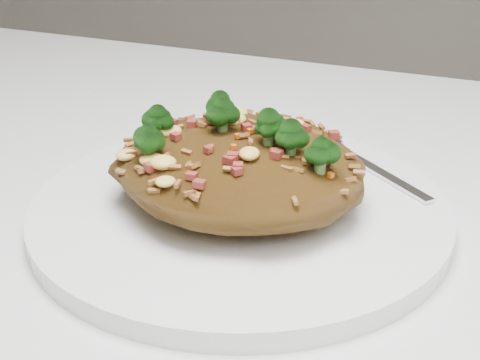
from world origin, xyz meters
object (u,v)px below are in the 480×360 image
(dining_table, at_px, (297,348))
(plate, at_px, (240,209))
(fried_rice, at_px, (240,157))
(fork, at_px, (363,162))

(dining_table, distance_m, plate, 0.11)
(plate, bearing_deg, fried_rice, -105.77)
(plate, xyz_separation_m, fried_rice, (-0.00, -0.00, 0.04))
(dining_table, height_order, fork, fork)
(fork, bearing_deg, dining_table, -60.11)
(plate, bearing_deg, dining_table, -12.00)
(fork, bearing_deg, plate, -86.88)
(dining_table, relative_size, fork, 8.83)
(fried_rice, relative_size, fork, 1.25)
(dining_table, relative_size, fried_rice, 7.08)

